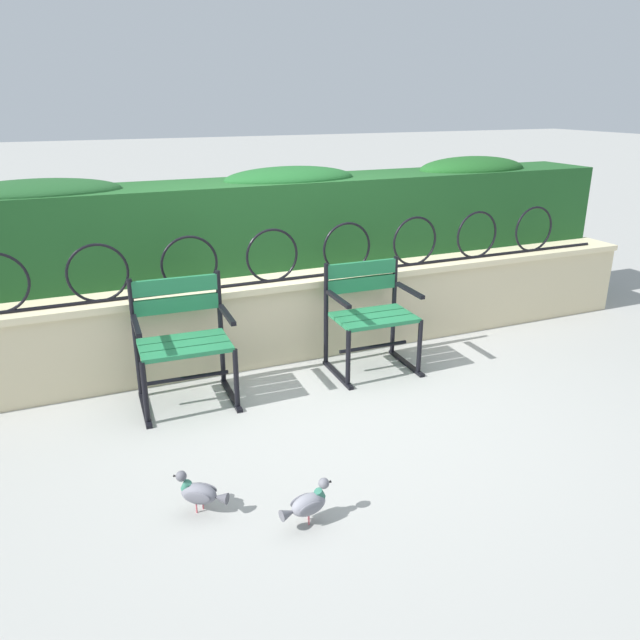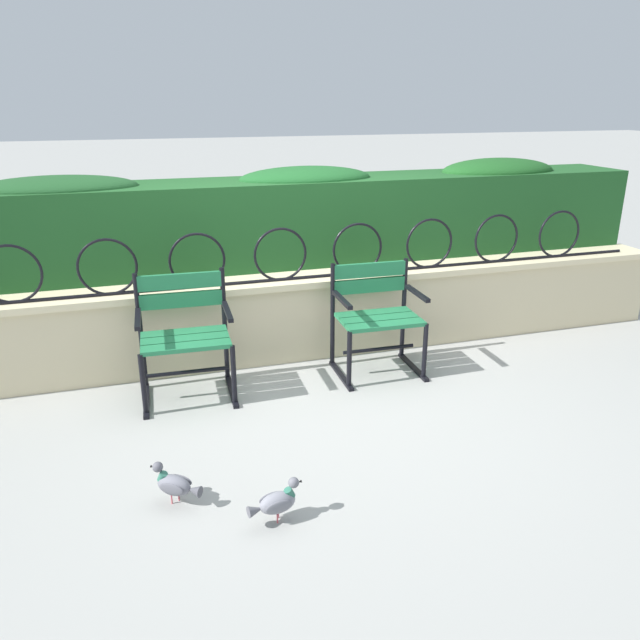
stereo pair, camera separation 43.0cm
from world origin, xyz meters
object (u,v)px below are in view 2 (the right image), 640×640
Objects in this scene: park_chair_right at (376,314)px; pigeon_near_chairs at (175,484)px; park_chair_left at (184,332)px; pigeon_far_side at (277,502)px.

park_chair_right is 3.29× the size of pigeon_near_chairs.
park_chair_left is 1.44m from park_chair_right.
pigeon_near_chairs is at bearing -98.91° from park_chair_left.
pigeon_near_chairs is 0.56m from pigeon_far_side.
park_chair_right reaches higher than pigeon_near_chairs.
pigeon_near_chairs is 0.87× the size of pigeon_far_side.
park_chair_left is 1.05× the size of park_chair_right.
park_chair_right is at bearing -0.39° from park_chair_left.
pigeon_far_side is (0.27, -1.59, -0.36)m from park_chair_left.
park_chair_left is 2.99× the size of pigeon_far_side.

